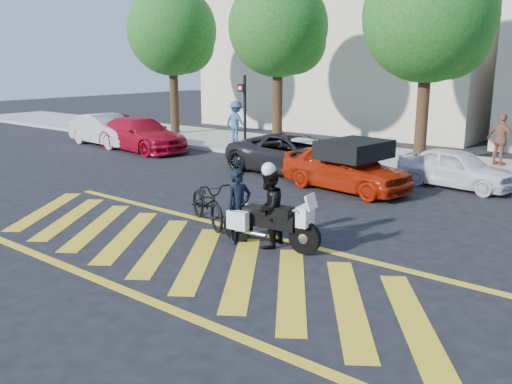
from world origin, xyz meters
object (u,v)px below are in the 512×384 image
Objects in this scene: officer_moto at (268,208)px; red_convertible at (346,167)px; bicycle at (207,203)px; parked_mid_right at (456,168)px; parked_far_left at (107,130)px; officer_bike at (239,206)px; police_motorcycle at (269,222)px; parked_left at (141,134)px; parked_mid_left at (295,154)px.

red_convertible is (-1.29, 5.44, -0.13)m from officer_moto.
bicycle is 0.58× the size of parked_mid_right.
officer_moto reaches higher than bicycle.
red_convertible is 0.94× the size of parked_far_left.
red_convertible is 1.15× the size of parked_mid_right.
red_convertible is at bearing 24.54° from officer_bike.
officer_moto is (2.06, -0.35, 0.29)m from bicycle.
police_motorcycle is 0.64× the size of parked_mid_right.
red_convertible is at bearing 18.44° from bicycle.
officer_moto is at bearing -113.79° from parked_left.
officer_bike reaches higher than parked_mid_right.
parked_mid_right is (3.19, 7.49, 0.07)m from bicycle.
officer_moto is at bearing -159.43° from red_convertible.
police_motorcycle is at bearing -146.63° from parked_mid_left.
parked_far_left is 15.35m from parked_mid_right.
bicycle is 8.14m from parked_mid_right.
parked_far_left is 2.38m from parked_left.
red_convertible is 0.83× the size of parked_mid_left.
red_convertible is 0.84× the size of parked_left.
bicycle is at bearing -161.25° from parked_mid_left.
parked_left is (-9.72, 6.09, 0.17)m from bicycle.
officer_bike is 0.32× the size of parked_mid_left.
officer_moto reaches higher than officer_bike.
parked_far_left is (-12.86, 1.00, 0.02)m from red_convertible.
officer_bike reaches higher than red_convertible.
bicycle is 0.50× the size of red_convertible.
red_convertible is 3.41m from parked_mid_right.
officer_moto is 5.59m from red_convertible.
parked_mid_right is at bearing 163.95° from officer_moto.
officer_bike is 1.52m from bicycle.
red_convertible reaches higher than bicycle.
parked_mid_left is 1.38× the size of parked_mid_right.
parked_mid_left is at bearing 75.56° from red_convertible.
officer_moto reaches higher than red_convertible.
parked_far_left is at bearing 81.93° from officer_bike.
officer_bike is at bearing -173.91° from police_motorcycle.
officer_bike is 12.94m from parked_left.
parked_far_left reaches higher than red_convertible.
officer_bike is 5.64m from red_convertible.
red_convertible is at bearing 95.66° from police_motorcycle.
officer_bike reaches higher than parked_mid_left.
officer_moto reaches higher than parked_far_left.
officer_bike is at bearing -83.25° from bicycle.
parked_far_left is (-13.50, 6.61, -0.08)m from officer_bike.
officer_moto reaches higher than parked_mid_right.
parked_mid_left is (-1.76, 6.09, 0.14)m from bicycle.
bicycle is at bearing 87.77° from officer_bike.
red_convertible is at bearing -90.57° from parked_left.
police_motorcycle is 0.55× the size of red_convertible.
police_motorcycle is (0.66, 0.16, -0.25)m from officer_bike.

